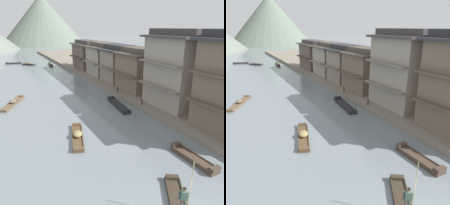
% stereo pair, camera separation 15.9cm
% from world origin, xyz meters
% --- Properties ---
extents(riverbank_right, '(18.00, 110.00, 0.64)m').
position_xyz_m(riverbank_right, '(15.55, 30.00, 0.32)').
color(riverbank_right, slate).
rests_on(riverbank_right, ground).
extents(boat_foreground_poled, '(3.19, 4.19, 0.40)m').
position_xyz_m(boat_foreground_poled, '(0.09, 1.72, 0.14)').
color(boat_foreground_poled, '#33281E').
rests_on(boat_foreground_poled, ground).
extents(boatman_person, '(0.52, 0.38, 3.04)m').
position_xyz_m(boatman_person, '(-0.37, 0.97, 1.41)').
color(boatman_person, black).
rests_on(boatman_person, boat_foreground_poled).
extents(boat_moored_nearest, '(0.99, 4.05, 0.57)m').
position_xyz_m(boat_moored_nearest, '(4.24, 4.47, 0.19)').
color(boat_moored_nearest, '#423328').
rests_on(boat_moored_nearest, ground).
extents(boat_moored_second, '(2.36, 5.11, 0.68)m').
position_xyz_m(boat_moored_second, '(-2.34, 11.82, 0.22)').
color(boat_moored_second, brown).
rests_on(boat_moored_second, ground).
extents(boat_moored_third, '(1.76, 5.84, 0.50)m').
position_xyz_m(boat_moored_third, '(4.97, 17.41, 0.16)').
color(boat_moored_third, '#232326').
rests_on(boat_moored_third, ground).
extents(boat_moored_far, '(3.34, 5.59, 0.63)m').
position_xyz_m(boat_moored_far, '(-6.79, 24.36, 0.19)').
color(boat_moored_far, brown).
rests_on(boat_moored_far, ground).
extents(boat_midriver_drifting, '(1.54, 5.35, 0.68)m').
position_xyz_m(boat_midriver_drifting, '(4.50, 52.97, 0.22)').
color(boat_midriver_drifting, '#33281E').
rests_on(boat_midriver_drifting, ground).
extents(boat_midriver_upstream, '(3.32, 3.48, 0.74)m').
position_xyz_m(boat_midriver_upstream, '(-0.57, 55.93, 0.28)').
color(boat_midriver_upstream, '#232326').
rests_on(boat_midriver_upstream, ground).
extents(boat_upstream_distant, '(4.04, 2.14, 0.40)m').
position_xyz_m(boat_upstream_distant, '(-3.99, 59.96, 0.14)').
color(boat_upstream_distant, '#232326').
rests_on(boat_upstream_distant, ground).
extents(house_waterfront_second, '(5.54, 7.27, 8.74)m').
position_xyz_m(house_waterfront_second, '(10.19, 13.41, 4.94)').
color(house_waterfront_second, gray).
rests_on(house_waterfront_second, riverbank_right).
extents(house_waterfront_tall, '(6.11, 6.84, 6.14)m').
position_xyz_m(house_waterfront_tall, '(10.48, 21.01, 3.64)').
color(house_waterfront_tall, '#75604C').
rests_on(house_waterfront_tall, riverbank_right).
extents(house_waterfront_narrow, '(6.05, 5.91, 6.14)m').
position_xyz_m(house_waterfront_narrow, '(10.45, 27.05, 3.65)').
color(house_waterfront_narrow, gray).
rests_on(house_waterfront_narrow, riverbank_right).
extents(house_waterfront_far, '(6.44, 6.80, 6.14)m').
position_xyz_m(house_waterfront_far, '(10.65, 33.30, 3.64)').
color(house_waterfront_far, gray).
rests_on(house_waterfront_far, riverbank_right).
extents(house_waterfront_end, '(5.72, 8.16, 6.14)m').
position_xyz_m(house_waterfront_end, '(10.29, 41.44, 3.63)').
color(house_waterfront_end, brown).
rests_on(house_waterfront_end, riverbank_right).
extents(mooring_post_dock_mid, '(0.20, 0.20, 0.72)m').
position_xyz_m(mooring_post_dock_mid, '(6.90, 15.05, 1.00)').
color(mooring_post_dock_mid, '#473828').
rests_on(mooring_post_dock_mid, riverbank_right).
extents(mooring_post_dock_far, '(0.20, 0.20, 0.73)m').
position_xyz_m(mooring_post_dock_far, '(6.90, 21.12, 1.00)').
color(mooring_post_dock_far, '#473828').
rests_on(mooring_post_dock_far, riverbank_right).
extents(hill_far_centre, '(45.78, 45.78, 25.98)m').
position_xyz_m(hill_far_centre, '(17.58, 126.01, 12.99)').
color(hill_far_centre, '#5B6B5B').
rests_on(hill_far_centre, ground).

